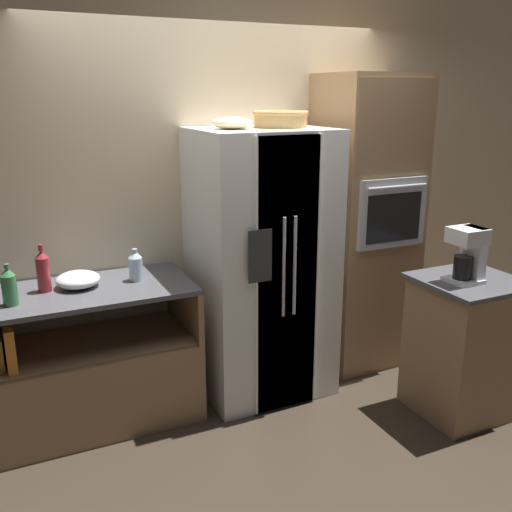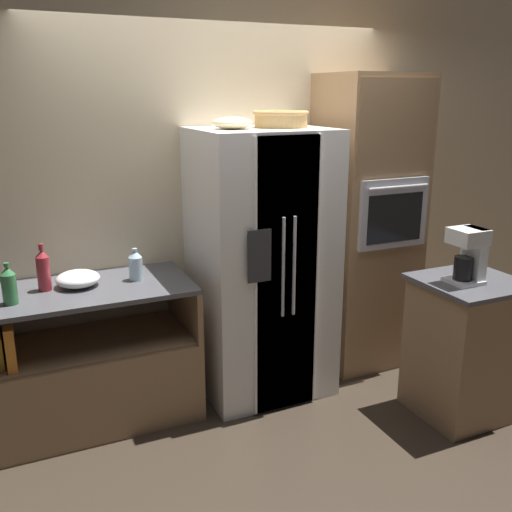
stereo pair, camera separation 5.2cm
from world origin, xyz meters
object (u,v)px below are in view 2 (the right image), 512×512
object	(u,v)px
refrigerator	(262,264)
mixing_bowl	(78,279)
fruit_bowl	(232,123)
bottle_wide	(9,285)
bottle_tall	(136,265)
wall_oven	(366,224)
bottle_short	(43,270)
coffee_maker	(469,253)
wicker_basket	(281,118)

from	to	relation	value
refrigerator	mixing_bowl	world-z (taller)	refrigerator
fruit_bowl	mixing_bowl	xyz separation A→B (m)	(-0.99, 0.10, -0.92)
bottle_wide	bottle_tall	bearing A→B (deg)	10.35
refrigerator	wall_oven	size ratio (longest dim) A/B	0.84
bottle_short	coffee_maker	size ratio (longest dim) A/B	0.85
coffee_maker	wicker_basket	bearing A→B (deg)	132.86
refrigerator	bottle_tall	world-z (taller)	refrigerator
bottle_tall	bottle_wide	size ratio (longest dim) A/B	0.86
bottle_wide	wall_oven	bearing A→B (deg)	3.32
fruit_bowl	refrigerator	bearing A→B (deg)	2.49
refrigerator	fruit_bowl	xyz separation A→B (m)	(-0.21, -0.01, 0.95)
wicker_basket	coffee_maker	distance (m)	1.45
bottle_wide	coffee_maker	bearing A→B (deg)	-17.79
wicker_basket	bottle_short	size ratio (longest dim) A/B	1.25
wall_oven	bottle_tall	distance (m)	1.76
bottle_short	bottle_tall	bearing A→B (deg)	-3.03
fruit_bowl	coffee_maker	world-z (taller)	fruit_bowl
fruit_bowl	bottle_short	size ratio (longest dim) A/B	0.88
bottle_tall	bottle_short	size ratio (longest dim) A/B	0.72
refrigerator	bottle_tall	size ratio (longest dim) A/B	8.80
coffee_maker	bottle_short	bearing A→B (deg)	157.36
wicker_basket	bottle_tall	distance (m)	1.33
wicker_basket	bottle_short	distance (m)	1.76
refrigerator	bottle_tall	bearing A→B (deg)	175.15
wall_oven	mixing_bowl	distance (m)	2.11
bottle_wide	wicker_basket	bearing A→B (deg)	2.53
fruit_bowl	bottle_short	bearing A→B (deg)	174.70
bottle_short	wall_oven	bearing A→B (deg)	-0.50
refrigerator	wicker_basket	world-z (taller)	wicker_basket
wicker_basket	bottle_tall	bearing A→B (deg)	176.56
fruit_bowl	bottle_wide	xyz separation A→B (m)	(-1.38, -0.05, -0.86)
bottle_tall	bottle_wide	bearing A→B (deg)	-169.65
wicker_basket	bottle_wide	distance (m)	1.94
refrigerator	wall_oven	world-z (taller)	wall_oven
wicker_basket	coffee_maker	xyz separation A→B (m)	(0.84, -0.90, -0.78)
bottle_tall	wicker_basket	bearing A→B (deg)	-3.44
bottle_tall	mixing_bowl	size ratio (longest dim) A/B	0.78
wicker_basket	mixing_bowl	size ratio (longest dim) A/B	1.37
refrigerator	wall_oven	xyz separation A→B (m)	(0.91, 0.08, 0.18)
bottle_short	mixing_bowl	bearing A→B (deg)	-2.23
wicker_basket	fruit_bowl	size ratio (longest dim) A/B	1.42
wicker_basket	bottle_short	bearing A→B (deg)	176.71
refrigerator	coffee_maker	distance (m)	1.33
fruit_bowl	wall_oven	bearing A→B (deg)	4.62
wall_oven	coffee_maker	xyz separation A→B (m)	(0.07, -0.97, 0.01)
refrigerator	bottle_tall	distance (m)	0.85
wall_oven	fruit_bowl	distance (m)	1.36
refrigerator	bottle_short	size ratio (longest dim) A/B	6.29
refrigerator	wicker_basket	distance (m)	0.98
wicker_basket	mixing_bowl	bearing A→B (deg)	176.55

